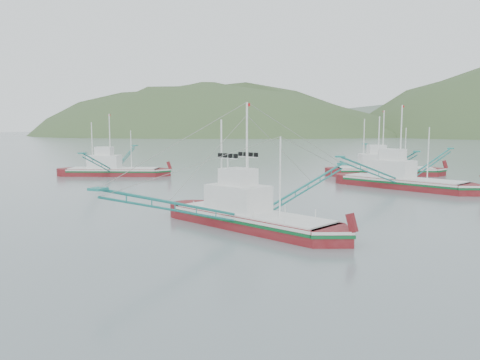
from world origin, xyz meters
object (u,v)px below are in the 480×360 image
at_px(bg_boat_left, 113,163).
at_px(bg_boat_far, 385,162).
at_px(main_boat, 250,201).
at_px(bg_boat_right, 403,170).

xyz_separation_m(bg_boat_left, bg_boat_far, (39.76, 16.68, 0.14)).
height_order(bg_boat_left, bg_boat_far, bg_boat_far).
bearing_deg(main_boat, bg_boat_left, 162.66).
bearing_deg(bg_boat_far, bg_boat_right, -98.11).
height_order(main_boat, bg_boat_right, bg_boat_right).
bearing_deg(main_boat, bg_boat_far, 104.34).
height_order(bg_boat_right, bg_boat_far, bg_boat_right).
relative_size(bg_boat_left, bg_boat_far, 0.95).
bearing_deg(bg_boat_left, main_boat, -59.28).
height_order(bg_boat_right, bg_boat_left, bg_boat_right).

